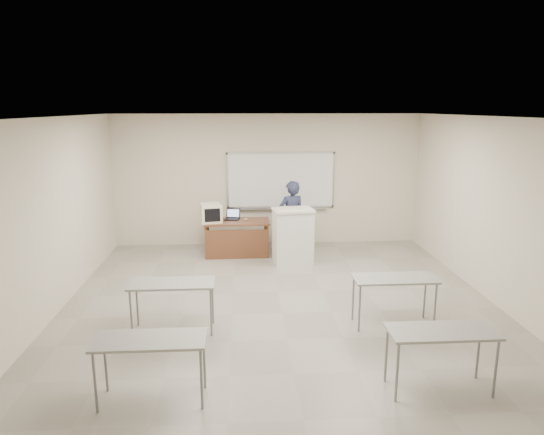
{
  "coord_description": "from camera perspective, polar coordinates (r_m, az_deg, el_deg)",
  "views": [
    {
      "loc": [
        -0.6,
        -7.03,
        3.15
      ],
      "look_at": [
        -0.01,
        2.2,
        1.03
      ],
      "focal_mm": 32.0,
      "sensor_mm": 36.0,
      "label": 1
    }
  ],
  "objects": [
    {
      "name": "instructor_desk",
      "position": [
        10.4,
        -4.18,
        -1.66
      ],
      "size": [
        1.4,
        0.7,
        0.75
      ],
      "rotation": [
        0.0,
        0.0,
        0.01
      ],
      "color": "brown",
      "rests_on": "floor"
    },
    {
      "name": "floor",
      "position": [
        7.72,
        1.16,
        -11.2
      ],
      "size": [
        7.0,
        8.0,
        0.01
      ],
      "primitive_type": "cube",
      "color": "gray",
      "rests_on": "ground"
    },
    {
      "name": "whiteboard",
      "position": [
        11.16,
        1.04,
        4.3
      ],
      "size": [
        2.48,
        0.1,
        1.31
      ],
      "color": "white",
      "rests_on": "floor"
    },
    {
      "name": "podium",
      "position": [
        9.92,
        2.46,
        -2.17
      ],
      "size": [
        0.8,
        0.59,
        1.13
      ],
      "rotation": [
        0.0,
        0.0,
        0.12
      ],
      "color": "silver",
      "rests_on": "floor"
    },
    {
      "name": "keyboard",
      "position": [
        9.66,
        1.68,
        0.92
      ],
      "size": [
        0.42,
        0.24,
        0.02
      ],
      "primitive_type": "cube",
      "rotation": [
        0.0,
        0.0,
        0.29
      ],
      "color": "beige",
      "rests_on": "podium"
    },
    {
      "name": "crt_monitor",
      "position": [
        10.38,
        -7.25,
        0.54
      ],
      "size": [
        0.43,
        0.48,
        0.41
      ],
      "rotation": [
        0.0,
        0.0,
        0.21
      ],
      "color": "beige",
      "rests_on": "instructor_desk"
    },
    {
      "name": "mouse",
      "position": [
        10.5,
        -3.1,
        -0.21
      ],
      "size": [
        0.11,
        0.08,
        0.04
      ],
      "primitive_type": "ellipsoid",
      "rotation": [
        0.0,
        0.0,
        0.14
      ],
      "color": "#9B9DA1",
      "rests_on": "instructor_desk"
    },
    {
      "name": "presenter",
      "position": [
        10.43,
        2.29,
        -0.06
      ],
      "size": [
        0.68,
        0.55,
        1.62
      ],
      "primitive_type": "imported",
      "rotation": [
        0.0,
        0.0,
        3.46
      ],
      "color": "black",
      "rests_on": "floor"
    },
    {
      "name": "laptop",
      "position": [
        10.6,
        -4.73,
        0.08
      ],
      "size": [
        0.3,
        0.28,
        0.22
      ],
      "rotation": [
        0.0,
        0.0,
        -0.21
      ],
      "color": "black",
      "rests_on": "instructor_desk"
    },
    {
      "name": "student_desks",
      "position": [
        6.22,
        2.23,
        -10.58
      ],
      "size": [
        4.4,
        2.2,
        0.73
      ],
      "color": "gray",
      "rests_on": "floor"
    }
  ]
}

